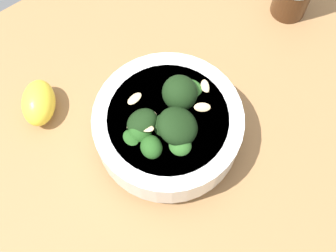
{
  "coord_description": "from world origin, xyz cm",
  "views": [
    {
      "loc": [
        12.99,
        -17.78,
        50.89
      ],
      "look_at": [
        -3.4,
        -5.62,
        4.0
      ],
      "focal_mm": 47.27,
      "sensor_mm": 36.0,
      "label": 1
    }
  ],
  "objects": [
    {
      "name": "lemon_wedge",
      "position": [
        -16.09,
        -16.09,
        2.09
      ],
      "size": [
        7.3,
        6.78,
        4.17
      ],
      "primitive_type": "ellipsoid",
      "rotation": [
        0.0,
        0.0,
        5.68
      ],
      "color": "yellow",
      "rests_on": "ground_plane"
    },
    {
      "name": "ground_plane",
      "position": [
        0.0,
        0.0,
        -1.93
      ],
      "size": [
        66.31,
        66.31,
        3.87
      ],
      "primitive_type": "cube",
      "color": "#996D42"
    },
    {
      "name": "bowl_of_broccoli",
      "position": [
        -3.37,
        -5.64,
        4.23
      ],
      "size": [
        17.07,
        17.07,
        9.57
      ],
      "color": "white",
      "rests_on": "ground_plane"
    }
  ]
}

